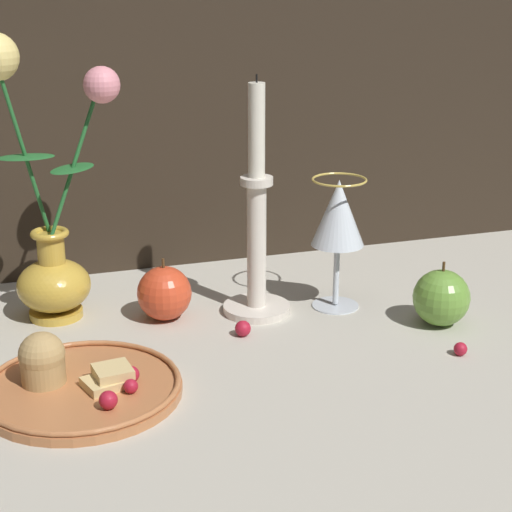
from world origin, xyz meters
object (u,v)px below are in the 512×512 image
Objects in this scene: vase at (47,224)px; apple_beside_vase at (441,298)px; apple_near_glass at (164,293)px; plate_with_pastries at (75,382)px; wine_glass at (338,218)px; candlestick at (257,239)px.

vase is 4.29× the size of apple_beside_vase.
apple_beside_vase is at bearing -20.57° from apple_near_glass.
vase is at bearing 90.75° from plate_with_pastries.
apple_beside_vase is at bearing -20.39° from vase.
plate_with_pastries is 1.22× the size of wine_glass.
vase is at bearing 165.89° from candlestick.
plate_with_pastries is 2.54× the size of apple_beside_vase.
candlestick is at bearing 172.86° from wine_glass.
wine_glass is (0.36, -0.08, -0.00)m from vase.
wine_glass is 0.11m from candlestick.
candlestick is at bearing -7.09° from apple_near_glass.
apple_beside_vase reaches higher than apple_near_glass.
vase reaches higher than wine_glass.
wine_glass is 0.57× the size of candlestick.
candlestick reaches higher than wine_glass.
apple_beside_vase is (0.47, 0.05, 0.02)m from plate_with_pastries.
apple_near_glass reaches higher than plate_with_pastries.
plate_with_pastries is at bearing -89.25° from vase.
vase is 0.25m from plate_with_pastries.
plate_with_pastries is 0.40m from wine_glass.
candlestick is 3.76× the size of apple_near_glass.
wine_glass reaches higher than apple_beside_vase.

